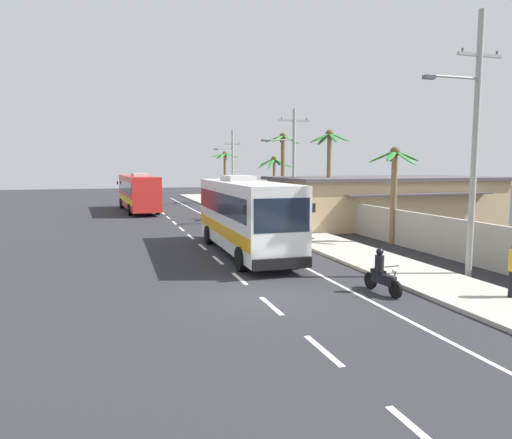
# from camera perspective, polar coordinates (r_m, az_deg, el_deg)

# --- Properties ---
(ground_plane) EXTENTS (160.00, 160.00, 0.00)m
(ground_plane) POSITION_cam_1_polar(r_m,az_deg,el_deg) (16.15, 0.63, -9.34)
(ground_plane) COLOR #28282D
(sidewalk_kerb) EXTENTS (3.20, 90.00, 0.14)m
(sidewalk_kerb) POSITION_cam_1_polar(r_m,az_deg,el_deg) (27.70, 7.64, -2.55)
(sidewalk_kerb) COLOR #A8A399
(sidewalk_kerb) RESTS_ON ground
(lane_markings) EXTENTS (3.43, 71.00, 0.01)m
(lane_markings) POSITION_cam_1_polar(r_m,az_deg,el_deg) (30.56, -4.28, -1.78)
(lane_markings) COLOR white
(lane_markings) RESTS_ON ground
(boundary_wall) EXTENTS (0.24, 60.00, 1.96)m
(boundary_wall) POSITION_cam_1_polar(r_m,az_deg,el_deg) (32.82, 10.73, 0.41)
(boundary_wall) COLOR #9E998E
(boundary_wall) RESTS_ON ground
(coach_bus_foreground) EXTENTS (3.01, 11.22, 3.89)m
(coach_bus_foreground) POSITION_cam_1_polar(r_m,az_deg,el_deg) (23.69, -1.37, 0.73)
(coach_bus_foreground) COLOR white
(coach_bus_foreground) RESTS_ON ground
(coach_bus_far_lane) EXTENTS (3.50, 12.06, 3.69)m
(coach_bus_far_lane) POSITION_cam_1_polar(r_m,az_deg,el_deg) (46.68, -13.98, 3.29)
(coach_bus_far_lane) COLOR red
(coach_bus_far_lane) RESTS_ON ground
(motorcycle_beside_bus) EXTENTS (0.56, 1.96, 1.55)m
(motorcycle_beside_bus) POSITION_cam_1_polar(r_m,az_deg,el_deg) (17.12, 14.89, -6.45)
(motorcycle_beside_bus) COLOR black
(motorcycle_beside_bus) RESTS_ON ground
(motorcycle_trailing) EXTENTS (0.56, 1.96, 1.67)m
(motorcycle_trailing) POSITION_cam_1_polar(r_m,az_deg,el_deg) (32.69, -1.26, -0.04)
(motorcycle_trailing) COLOR black
(motorcycle_trailing) RESTS_ON ground
(pedestrian_midwalk) EXTENTS (0.36, 0.36, 1.74)m
(pedestrian_midwalk) POSITION_cam_1_polar(r_m,az_deg,el_deg) (34.72, 3.92, 0.97)
(pedestrian_midwalk) COLOR #75388E
(pedestrian_midwalk) RESTS_ON sidewalk_kerb
(utility_pole_nearest) EXTENTS (3.45, 0.24, 10.26)m
(utility_pole_nearest) POSITION_cam_1_polar(r_m,az_deg,el_deg) (20.36, 24.73, 8.76)
(utility_pole_nearest) COLOR #9E9E99
(utility_pole_nearest) RESTS_ON ground
(utility_pole_mid) EXTENTS (3.84, 0.24, 8.60)m
(utility_pole_mid) POSITION_cam_1_polar(r_m,az_deg,el_deg) (35.89, 4.43, 6.89)
(utility_pole_mid) COLOR #9E9E99
(utility_pole_mid) RESTS_ON ground
(utility_pole_far) EXTENTS (3.04, 0.24, 8.32)m
(utility_pole_far) POSITION_cam_1_polar(r_m,az_deg,el_deg) (53.20, -2.91, 6.53)
(utility_pole_far) COLOR #9E9E99
(utility_pole_far) RESTS_ON ground
(palm_nearest) EXTENTS (2.89, 2.77, 6.92)m
(palm_nearest) POSITION_cam_1_polar(r_m,az_deg,el_deg) (34.12, 8.82, 7.24)
(palm_nearest) COLOR brown
(palm_nearest) RESTS_ON ground
(palm_second) EXTENTS (2.79, 2.84, 5.45)m
(palm_second) POSITION_cam_1_polar(r_m,az_deg,el_deg) (27.58, 16.33, 4.79)
(palm_second) COLOR brown
(palm_second) RESTS_ON ground
(palm_third) EXTENTS (3.26, 2.90, 6.05)m
(palm_third) POSITION_cam_1_polar(r_m,az_deg,el_deg) (55.69, -3.77, 6.31)
(palm_third) COLOR brown
(palm_third) RESTS_ON ground
(palm_fourth) EXTENTS (2.94, 3.16, 7.02)m
(palm_fourth) POSITION_cam_1_polar(r_m,az_deg,el_deg) (38.42, 3.25, 6.97)
(palm_fourth) COLOR brown
(palm_fourth) RESTS_ON ground
(palm_farthest) EXTENTS (3.41, 3.29, 5.30)m
(palm_farthest) POSITION_cam_1_polar(r_m,az_deg,el_deg) (45.03, 2.20, 6.11)
(palm_farthest) COLOR brown
(palm_farthest) RESTS_ON ground
(roadside_building) EXTENTS (16.77, 9.50, 3.55)m
(roadside_building) POSITION_cam_1_polar(r_m,az_deg,el_deg) (37.44, 15.07, 2.30)
(roadside_building) COLOR tan
(roadside_building) RESTS_ON ground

